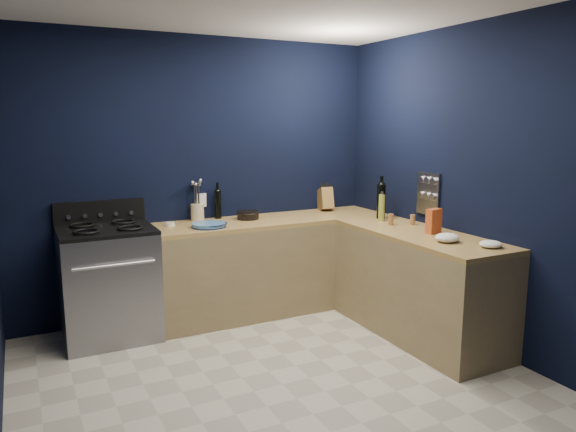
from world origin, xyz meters
TOP-DOWN VIEW (x-y plane):
  - floor at (0.00, 0.00)m, footprint 3.50×3.50m
  - wall_back at (0.00, 1.76)m, footprint 3.50×0.02m
  - wall_right at (1.76, 0.00)m, footprint 0.02×3.50m
  - wall_front at (0.00, -1.76)m, footprint 3.50×0.02m
  - cab_back at (0.60, 1.44)m, footprint 2.30×0.63m
  - top_back at (0.60, 1.44)m, footprint 2.30×0.63m
  - cab_right at (1.44, 0.29)m, footprint 0.63×1.67m
  - top_right at (1.44, 0.29)m, footprint 0.63×1.67m
  - gas_range at (-0.93, 1.42)m, footprint 0.76×0.66m
  - oven_door at (-0.93, 1.10)m, footprint 0.59×0.02m
  - cooktop at (-0.93, 1.42)m, footprint 0.76×0.66m
  - backguard at (-0.93, 1.72)m, footprint 0.76×0.06m
  - spice_panel at (1.74, 0.55)m, footprint 0.02×0.28m
  - wall_outlet at (0.00, 1.74)m, footprint 0.09×0.02m
  - plate_stack at (-0.08, 1.31)m, footprint 0.39×0.39m
  - ramekin at (-0.36, 1.53)m, footprint 0.10×0.10m
  - utensil_crock at (-0.06, 1.68)m, footprint 0.16×0.16m
  - wine_bottle_back at (0.15, 1.69)m, footprint 0.08×0.08m
  - lemon_basket at (0.39, 1.52)m, footprint 0.24×0.24m
  - knife_block at (1.31, 1.64)m, footprint 0.18×0.29m
  - wine_bottle_right at (1.54, 0.98)m, footprint 0.09×0.09m
  - oil_bottle at (1.47, 0.88)m, footprint 0.07×0.07m
  - spice_jar_near at (1.42, 0.67)m, footprint 0.05×0.05m
  - spice_jar_far at (1.61, 0.60)m, footprint 0.05×0.05m
  - crouton_bag at (1.52, 0.22)m, footprint 0.15×0.09m
  - towel_front at (1.39, -0.08)m, footprint 0.25×0.24m
  - towel_end at (1.55, -0.36)m, footprint 0.20×0.18m

SIDE VIEW (x-z plane):
  - floor at x=0.00m, z-range -0.02..0.00m
  - cab_back at x=0.60m, z-range 0.00..0.86m
  - cab_right at x=1.44m, z-range 0.00..0.86m
  - oven_door at x=-0.93m, z-range 0.24..0.66m
  - gas_range at x=-0.93m, z-range 0.00..0.92m
  - top_back at x=0.60m, z-range 0.86..0.90m
  - top_right at x=1.44m, z-range 0.86..0.90m
  - ramekin at x=-0.36m, z-range 0.90..0.93m
  - plate_stack at x=-0.08m, z-range 0.90..0.94m
  - towel_end at x=1.55m, z-range 0.90..0.95m
  - towel_front at x=1.39m, z-range 0.90..0.97m
  - cooktop at x=-0.93m, z-range 0.92..0.95m
  - lemon_basket at x=0.39m, z-range 0.90..0.98m
  - spice_jar_far at x=1.61m, z-range 0.90..0.99m
  - spice_jar_near at x=1.42m, z-range 0.90..1.00m
  - utensil_crock at x=-0.06m, z-range 0.90..1.06m
  - crouton_bag at x=1.52m, z-range 0.90..1.11m
  - knife_block at x=1.31m, z-range 0.87..1.15m
  - oil_bottle at x=1.47m, z-range 0.90..1.15m
  - wine_bottle_back at x=0.15m, z-range 0.90..1.17m
  - backguard at x=-0.93m, z-range 0.94..1.14m
  - wine_bottle_right at x=1.54m, z-range 0.90..1.23m
  - wall_outlet at x=0.00m, z-range 1.02..1.15m
  - spice_panel at x=1.74m, z-range 0.99..1.37m
  - wall_back at x=0.00m, z-range 0.00..2.60m
  - wall_right at x=1.76m, z-range 0.00..2.60m
  - wall_front at x=0.00m, z-range 0.00..2.60m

